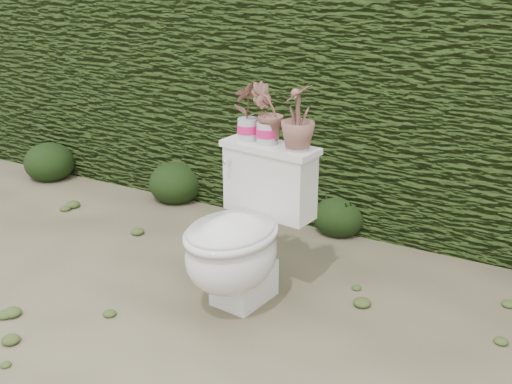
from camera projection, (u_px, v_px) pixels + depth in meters
The scene contains 9 objects.
ground at pixel (262, 316), 3.14m from camera, with size 60.00×60.00×0.00m, color gray.
hedge at pixel (379, 94), 4.17m from camera, with size 8.00×1.00×1.60m, color #344C19.
toilet at pixel (241, 238), 3.15m from camera, with size 0.54×0.73×0.78m.
potted_plant_left at pixel (248, 112), 3.20m from camera, with size 0.15×0.10×0.29m, color #2B641F.
potted_plant_center at pixel (267, 115), 3.14m from camera, with size 0.16×0.13×0.29m, color #2B641F.
potted_plant_right at pixel (298, 119), 3.04m from camera, with size 0.17×0.17×0.31m, color #2B641F.
liriope_clump_0 at pixel (49, 159), 4.98m from camera, with size 0.38×0.38×0.31m, color #1E3211.
liriope_clump_1 at pixel (175, 179), 4.55m from camera, with size 0.38×0.38×0.30m, color #1E3211.
liriope_clump_2 at pixel (340, 212), 4.03m from camera, with size 0.33×0.33×0.26m, color #1E3211.
Camera 1 is at (1.29, -2.40, 1.69)m, focal length 45.00 mm.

